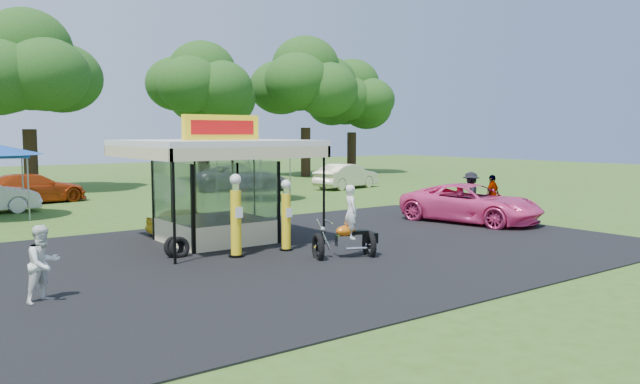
{
  "coord_description": "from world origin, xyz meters",
  "views": [
    {
      "loc": [
        -11.41,
        -13.34,
        3.63
      ],
      "look_at": [
        1.55,
        4.0,
        1.55
      ],
      "focal_mm": 35.0,
      "sensor_mm": 36.0,
      "label": 1
    }
  ],
  "objects_px": {
    "motorcycle": "(349,229)",
    "kiosk_car": "(187,221)",
    "bg_car_d": "(241,178)",
    "spectator_east_a": "(471,194)",
    "bg_car_e": "(346,176)",
    "pink_sedan": "(471,204)",
    "gas_station_kiosk": "(215,189)",
    "gas_pump_left": "(236,218)",
    "bg_car_b": "(33,188)",
    "tent_east": "(254,149)",
    "a_frame_sign": "(504,216)",
    "spectator_east_b": "(492,195)",
    "gas_pump_right": "(286,217)",
    "spectator_west": "(43,264)"
  },
  "relations": [
    {
      "from": "gas_pump_left",
      "to": "spectator_west",
      "type": "relative_size",
      "value": 1.46
    },
    {
      "from": "motorcycle",
      "to": "kiosk_car",
      "type": "bearing_deg",
      "value": 124.86
    },
    {
      "from": "a_frame_sign",
      "to": "tent_east",
      "type": "distance_m",
      "value": 14.67
    },
    {
      "from": "gas_station_kiosk",
      "to": "motorcycle",
      "type": "relative_size",
      "value": 2.44
    },
    {
      "from": "bg_car_b",
      "to": "bg_car_d",
      "type": "height_order",
      "value": "bg_car_d"
    },
    {
      "from": "a_frame_sign",
      "to": "pink_sedan",
      "type": "distance_m",
      "value": 1.77
    },
    {
      "from": "kiosk_car",
      "to": "spectator_west",
      "type": "bearing_deg",
      "value": 136.06
    },
    {
      "from": "gas_station_kiosk",
      "to": "spectator_east_b",
      "type": "distance_m",
      "value": 13.14
    },
    {
      "from": "kiosk_car",
      "to": "pink_sedan",
      "type": "bearing_deg",
      "value": -112.61
    },
    {
      "from": "gas_station_kiosk",
      "to": "a_frame_sign",
      "type": "distance_m",
      "value": 10.88
    },
    {
      "from": "gas_station_kiosk",
      "to": "gas_pump_left",
      "type": "height_order",
      "value": "gas_station_kiosk"
    },
    {
      "from": "kiosk_car",
      "to": "bg_car_d",
      "type": "height_order",
      "value": "bg_car_d"
    },
    {
      "from": "spectator_east_a",
      "to": "bg_car_e",
      "type": "xyz_separation_m",
      "value": [
        4.13,
        13.62,
        -0.16
      ]
    },
    {
      "from": "kiosk_car",
      "to": "bg_car_b",
      "type": "bearing_deg",
      "value": 9.09
    },
    {
      "from": "bg_car_b",
      "to": "spectator_east_b",
      "type": "bearing_deg",
      "value": -147.99
    },
    {
      "from": "gas_station_kiosk",
      "to": "spectator_east_b",
      "type": "bearing_deg",
      "value": -4.28
    },
    {
      "from": "kiosk_car",
      "to": "tent_east",
      "type": "height_order",
      "value": "tent_east"
    },
    {
      "from": "motorcycle",
      "to": "spectator_east_b",
      "type": "xyz_separation_m",
      "value": [
        11.21,
        3.65,
        0.02
      ]
    },
    {
      "from": "gas_pump_left",
      "to": "gas_pump_right",
      "type": "distance_m",
      "value": 1.72
    },
    {
      "from": "motorcycle",
      "to": "kiosk_car",
      "type": "xyz_separation_m",
      "value": [
        -1.87,
        6.83,
        -0.38
      ]
    },
    {
      "from": "gas_pump_right",
      "to": "bg_car_d",
      "type": "height_order",
      "value": "gas_pump_right"
    },
    {
      "from": "spectator_east_b",
      "to": "bg_car_b",
      "type": "xyz_separation_m",
      "value": [
        -15.26,
        16.86,
        -0.12
      ]
    },
    {
      "from": "pink_sedan",
      "to": "spectator_east_b",
      "type": "bearing_deg",
      "value": 10.13
    },
    {
      "from": "motorcycle",
      "to": "spectator_east_b",
      "type": "distance_m",
      "value": 11.79
    },
    {
      "from": "gas_pump_left",
      "to": "motorcycle",
      "type": "height_order",
      "value": "gas_pump_left"
    },
    {
      "from": "a_frame_sign",
      "to": "gas_pump_right",
      "type": "bearing_deg",
      "value": 156.86
    },
    {
      "from": "spectator_east_b",
      "to": "bg_car_e",
      "type": "xyz_separation_m",
      "value": [
        2.97,
        13.86,
        -0.08
      ]
    },
    {
      "from": "pink_sedan",
      "to": "spectator_east_a",
      "type": "bearing_deg",
      "value": 28.47
    },
    {
      "from": "kiosk_car",
      "to": "spectator_east_a",
      "type": "bearing_deg",
      "value": -103.87
    },
    {
      "from": "gas_station_kiosk",
      "to": "spectator_west",
      "type": "bearing_deg",
      "value": -145.46
    },
    {
      "from": "spectator_east_b",
      "to": "bg_car_e",
      "type": "distance_m",
      "value": 14.17
    },
    {
      "from": "bg_car_d",
      "to": "pink_sedan",
      "type": "bearing_deg",
      "value": -155.03
    },
    {
      "from": "kiosk_car",
      "to": "spectator_east_a",
      "type": "xyz_separation_m",
      "value": [
        11.91,
        -2.94,
        0.48
      ]
    },
    {
      "from": "gas_station_kiosk",
      "to": "a_frame_sign",
      "type": "xyz_separation_m",
      "value": [
        10.1,
        -3.83,
        -1.3
      ]
    },
    {
      "from": "motorcycle",
      "to": "spectator_west",
      "type": "relative_size",
      "value": 1.32
    },
    {
      "from": "kiosk_car",
      "to": "pink_sedan",
      "type": "xyz_separation_m",
      "value": [
        10.32,
        -4.3,
        0.3
      ]
    },
    {
      "from": "gas_pump_left",
      "to": "pink_sedan",
      "type": "xyz_separation_m",
      "value": [
        11.02,
        0.56,
        -0.39
      ]
    },
    {
      "from": "gas_pump_left",
      "to": "pink_sedan",
      "type": "distance_m",
      "value": 11.04
    },
    {
      "from": "motorcycle",
      "to": "bg_car_d",
      "type": "height_order",
      "value": "motorcycle"
    },
    {
      "from": "bg_car_e",
      "to": "gas_pump_right",
      "type": "bearing_deg",
      "value": 122.86
    },
    {
      "from": "kiosk_car",
      "to": "a_frame_sign",
      "type": "bearing_deg",
      "value": -120.85
    },
    {
      "from": "bg_car_e",
      "to": "tent_east",
      "type": "distance_m",
      "value": 8.9
    },
    {
      "from": "gas_station_kiosk",
      "to": "bg_car_e",
      "type": "relative_size",
      "value": 1.11
    },
    {
      "from": "pink_sedan",
      "to": "spectator_east_a",
      "type": "distance_m",
      "value": 2.1
    },
    {
      "from": "gas_station_kiosk",
      "to": "tent_east",
      "type": "height_order",
      "value": "gas_station_kiosk"
    },
    {
      "from": "gas_station_kiosk",
      "to": "tent_east",
      "type": "bearing_deg",
      "value": 53.65
    },
    {
      "from": "kiosk_car",
      "to": "pink_sedan",
      "type": "height_order",
      "value": "pink_sedan"
    },
    {
      "from": "gas_pump_right",
      "to": "pink_sedan",
      "type": "xyz_separation_m",
      "value": [
        9.31,
        0.59,
        -0.27
      ]
    },
    {
      "from": "gas_pump_left",
      "to": "gas_pump_right",
      "type": "relative_size",
      "value": 1.11
    },
    {
      "from": "gas_pump_right",
      "to": "bg_car_d",
      "type": "xyz_separation_m",
      "value": [
        8.9,
        18.41,
        -0.25
      ]
    }
  ]
}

